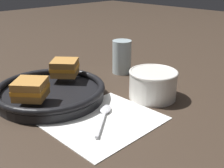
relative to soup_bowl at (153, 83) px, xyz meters
The scene contains 8 objects.
ground_plane 0.13m from the soup_bowl, 144.98° to the left, with size 4.00×4.00×0.00m, color #382B21.
napkin 0.19m from the soup_bowl, behind, with size 0.25×0.21×0.00m.
soup_bowl is the anchor object (origin of this frame).
spoon 0.17m from the soup_bowl, behind, with size 0.13×0.11×0.01m.
skillet 0.28m from the soup_bowl, 136.90° to the left, with size 0.30×0.30×0.04m.
sandwich_near_left 0.33m from the soup_bowl, 151.30° to the left, with size 0.11×0.11×0.05m.
sandwich_near_right 0.27m from the soup_bowl, 119.11° to the left, with size 0.11×0.11×0.05m.
drinking_glass 0.23m from the soup_bowl, 65.64° to the left, with size 0.07×0.07×0.11m.
Camera 1 is at (-0.49, -0.50, 0.33)m, focal length 45.00 mm.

